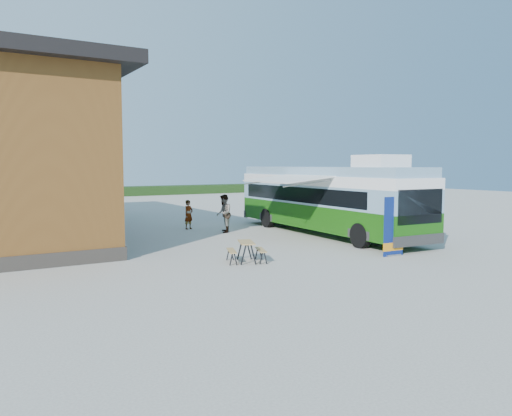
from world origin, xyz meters
TOP-DOWN VIEW (x-y plane):
  - ground at (0.00, 0.00)m, footprint 100.00×100.00m
  - hedge at (8.00, 38.00)m, footprint 40.00×3.00m
  - bus at (4.10, 1.70)m, footprint 3.29×12.78m
  - awning at (1.84, 1.45)m, footprint 2.93×4.49m
  - banner at (2.50, -4.38)m, footprint 0.99×0.21m
  - picnic_table at (-2.89, -2.55)m, footprint 1.62×1.54m
  - person_a at (-1.00, 7.02)m, footprint 0.68×0.57m
  - person_b at (0.01, 4.83)m, footprint 1.09×1.18m
  - slurry_tanker at (-5.70, 17.05)m, footprint 2.75×6.02m

SIDE VIEW (x-z plane):
  - ground at x=0.00m, z-range 0.00..0.00m
  - hedge at x=8.00m, z-range 0.00..1.00m
  - picnic_table at x=-2.89m, z-range 0.18..0.92m
  - person_a at x=-1.00m, z-range 0.00..1.58m
  - banner at x=2.50m, z-range -0.21..2.06m
  - person_b at x=0.01m, z-range 0.00..1.96m
  - slurry_tanker at x=-5.70m, z-range 0.17..2.44m
  - bus at x=4.10m, z-range -0.09..3.80m
  - awning at x=1.84m, z-range 2.57..3.10m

